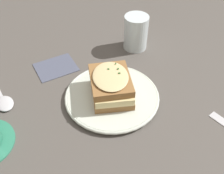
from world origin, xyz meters
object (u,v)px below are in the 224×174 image
Objects in this scene: dinner_plate at (112,96)px; water_glass at (136,32)px; spoon at (4,101)px; napkin at (56,67)px; sandwich at (111,85)px.

water_glass is at bearing 34.48° from dinner_plate.
dinner_plate is at bearing 150.40° from spoon.
spoon is at bearing -166.09° from napkin.
sandwich is at bearing 92.02° from dinner_plate.
water_glass is at bearing 34.02° from sandwich.
napkin is (0.18, 0.05, -0.00)m from spoon.
water_glass is at bearing -14.12° from napkin.
water_glass is (0.21, 0.14, 0.05)m from dinner_plate.
spoon is 1.47× the size of napkin.
dinner_plate is at bearing -74.97° from napkin.
napkin is at bearing -160.98° from spoon.
spoon is (-0.24, 0.16, -0.04)m from sandwich.
water_glass is 0.64× the size of spoon.
water_glass is 0.28m from napkin.
water_glass reaches higher than dinner_plate.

